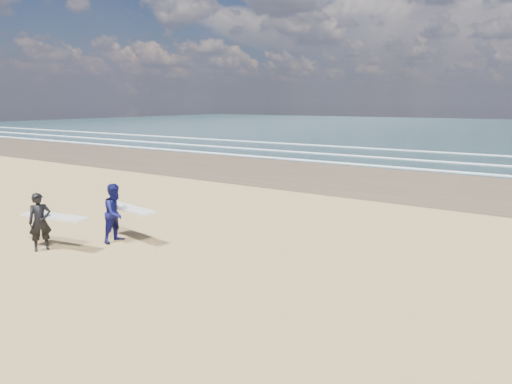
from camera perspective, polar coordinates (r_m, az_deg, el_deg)
The scene contains 2 objects.
surfer_near at distance 14.68m, azimuth -25.15°, elevation -3.31°, with size 2.26×1.17×1.71m.
surfer_far at distance 14.73m, azimuth -17.01°, elevation -2.47°, with size 2.25×1.22×1.83m.
Camera 1 is at (12.37, -7.07, 4.28)m, focal length 32.00 mm.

